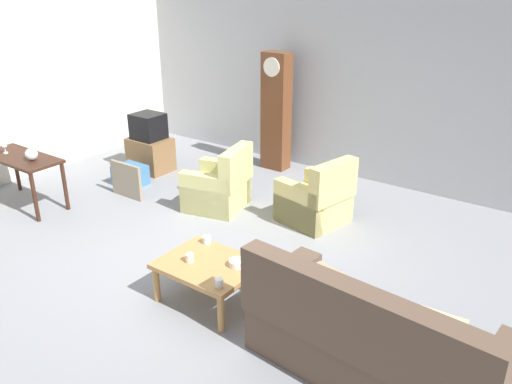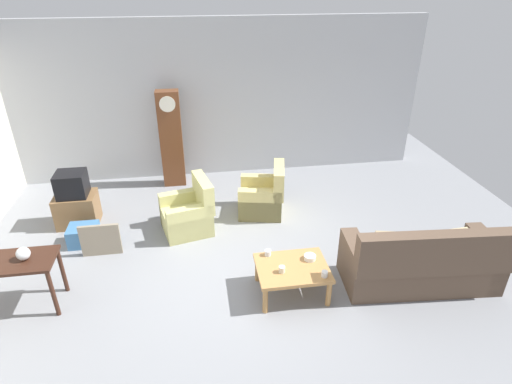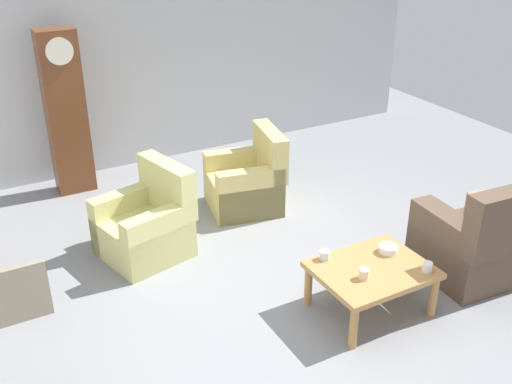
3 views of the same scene
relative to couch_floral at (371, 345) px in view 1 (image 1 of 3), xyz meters
name	(u,v)px [view 1 (image 1 of 3)]	position (x,y,z in m)	size (l,w,h in m)	color
ground_plane	(204,261)	(-2.37, 0.66, -0.35)	(10.40, 10.40, 0.00)	gray
garage_door_wall	(351,77)	(-2.37, 4.26, 1.25)	(8.40, 0.16, 3.20)	#ADAFB5
pegboard_wall_left	(13,89)	(-6.57, 1.06, 1.09)	(0.12, 6.40, 2.88)	beige
couch_floral	(371,345)	(0.00, 0.00, 0.00)	(2.16, 1.04, 1.04)	brown
armchair_olive_near	(219,188)	(-3.17, 1.93, -0.05)	(0.94, 0.92, 0.92)	#CCC67A
armchair_olive_far	(316,201)	(-1.83, 2.32, -0.05)	(0.93, 0.90, 0.92)	#D3C174
coffee_table_wood	(208,268)	(-1.81, 0.11, 0.02)	(0.96, 0.76, 0.44)	#B27F47
console_table_dark	(21,163)	(-5.49, 0.38, 0.28)	(1.30, 0.56, 0.74)	#381E14
grandfather_clock	(276,112)	(-3.45, 3.77, 0.63)	(0.44, 0.30, 1.95)	brown
tv_stand_cabinet	(151,154)	(-5.09, 2.43, -0.07)	(0.68, 0.52, 0.56)	brown
tv_crt	(148,126)	(-5.09, 2.43, 0.42)	(0.48, 0.44, 0.42)	black
framed_picture_leaning	(126,180)	(-4.54, 1.41, -0.09)	(0.60, 0.05, 0.53)	gray
storage_box_blue	(130,175)	(-4.87, 1.78, -0.20)	(0.46, 0.40, 0.31)	teal
glass_dome_cloche	(31,154)	(-5.20, 0.39, 0.47)	(0.17, 0.17, 0.17)	silver
cup_white_porcelain	(219,283)	(-1.45, -0.16, 0.13)	(0.08, 0.08, 0.08)	white
cup_blue_rimmed	(207,240)	(-2.09, 0.41, 0.12)	(0.09, 0.09, 0.08)	silver
cup_cream_tall	(190,258)	(-1.98, 0.02, 0.13)	(0.09, 0.09, 0.09)	beige
bowl_white_stacked	(237,263)	(-1.54, 0.23, 0.12)	(0.16, 0.16, 0.06)	white
wine_glass_mid	(4,145)	(-5.76, 0.33, 0.51)	(0.07, 0.07, 0.19)	silver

